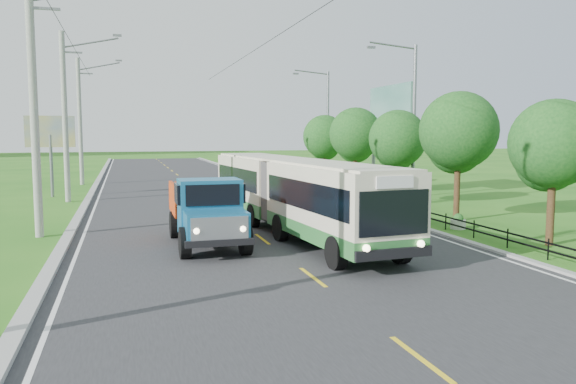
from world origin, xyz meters
name	(u,v)px	position (x,y,z in m)	size (l,w,h in m)	color
ground	(313,278)	(0.00, 0.00, 0.00)	(240.00, 240.00, 0.00)	#246217
road	(209,199)	(0.00, 20.00, 0.01)	(14.00, 120.00, 0.02)	#28282B
curb_left	(87,202)	(-7.20, 20.00, 0.07)	(0.40, 120.00, 0.15)	#9E9E99
curb_right	(318,195)	(7.15, 20.00, 0.05)	(0.30, 120.00, 0.10)	#9E9E99
edge_line_left	(97,202)	(-6.65, 20.00, 0.02)	(0.12, 120.00, 0.00)	silver
edge_line_right	(310,196)	(6.65, 20.00, 0.02)	(0.12, 120.00, 0.00)	silver
centre_dash	(313,277)	(0.00, 0.00, 0.02)	(0.12, 2.20, 0.00)	yellow
railing_right	(367,201)	(8.00, 14.00, 0.30)	(0.04, 40.00, 0.60)	black
pole_near	(35,107)	(-8.26, 9.00, 5.09)	(3.51, 0.32, 10.00)	gray
pole_mid	(66,116)	(-8.26, 21.00, 5.09)	(3.51, 0.32, 10.00)	gray
pole_far	(80,121)	(-8.26, 33.00, 5.09)	(3.51, 0.32, 10.00)	gray
tree_second	(552,148)	(9.86, 2.14, 3.52)	(3.18, 3.26, 5.30)	#382314
tree_third	(458,135)	(9.86, 8.14, 3.99)	(3.60, 3.62, 6.00)	#382314
tree_fourth	(397,142)	(9.86, 14.14, 3.59)	(3.24, 3.31, 5.40)	#382314
tree_fifth	(355,137)	(9.86, 20.14, 3.85)	(3.48, 3.52, 5.80)	#382314
tree_back	(325,139)	(9.86, 26.14, 3.65)	(3.30, 3.36, 5.50)	#382314
streetlight_mid	(411,119)	(10.64, 14.00, 4.90)	(3.02, 0.20, 9.07)	slate
streetlight_far	(326,123)	(10.64, 28.00, 4.90)	(3.02, 0.20, 9.07)	slate
planter_near	(458,222)	(8.60, 6.00, 0.29)	(0.64, 0.64, 0.67)	silver
planter_mid	(377,201)	(8.60, 14.00, 0.29)	(0.64, 0.64, 0.67)	silver
planter_far	(328,188)	(8.60, 22.00, 0.29)	(0.64, 0.64, 0.67)	silver
billboard_left	(50,137)	(-9.50, 24.00, 3.87)	(3.00, 0.20, 5.20)	slate
billboard_right	(390,115)	(12.30, 20.00, 5.34)	(0.24, 6.00, 7.30)	slate
bus	(294,190)	(1.57, 7.01, 1.78)	(3.72, 15.45, 2.95)	#2C6F32
dump_truck	(206,207)	(-2.20, 5.51, 1.41)	(2.34, 5.92, 2.48)	#175E8A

